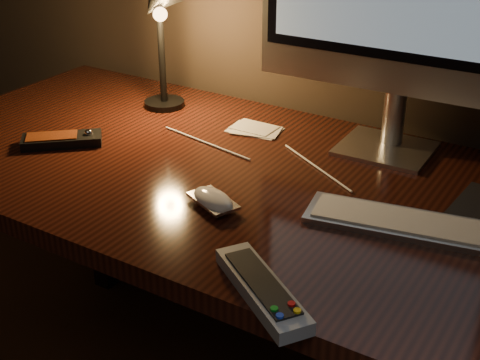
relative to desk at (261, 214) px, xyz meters
The scene contains 8 objects.
desk is the anchor object (origin of this frame).
keyboard 0.40m from the desk, 14.94° to the right, with size 0.38×0.11×0.01m, color silver.
mouse 0.26m from the desk, 84.35° to the right, with size 0.10×0.05×0.02m, color white.
media_remote 0.47m from the desk, 159.16° to the right, with size 0.17×0.16×0.03m.
tv_remote 0.49m from the desk, 59.93° to the right, with size 0.22×0.17×0.03m.
papers 0.21m from the desk, 126.32° to the left, with size 0.12×0.08×0.01m, color white.
desk_lamp 0.52m from the desk, 160.99° to the left, with size 0.16×0.17×0.34m.
cable 0.13m from the desk, 150.67° to the left, with size 0.00×0.00×0.51m, color white.
Camera 1 is at (0.63, 0.82, 1.35)m, focal length 50.00 mm.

